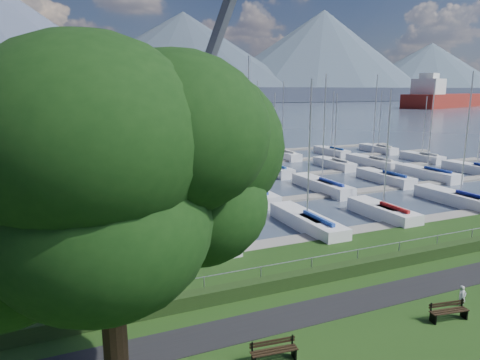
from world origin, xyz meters
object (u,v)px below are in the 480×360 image
bench_left (274,351)px  person (462,294)px  bench_right (448,311)px  tree (97,181)px  crane (205,132)px

bench_left → person: bearing=7.8°
bench_right → tree: 16.08m
bench_left → tree: (-5.92, -1.58, 7.25)m
bench_right → tree: bearing=-166.6°
person → crane: bearing=102.9°
bench_left → crane: size_ratio=0.08×
tree → person: bearing=6.6°
bench_right → crane: 33.87m
tree → bench_right: bearing=4.6°
person → tree: 17.57m
tree → bench_left: bearing=14.9°
tree → crane: size_ratio=0.51×
person → bench_right: bearing=-147.1°
bench_left → tree: 9.49m
bench_left → bench_right: bearing=3.3°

